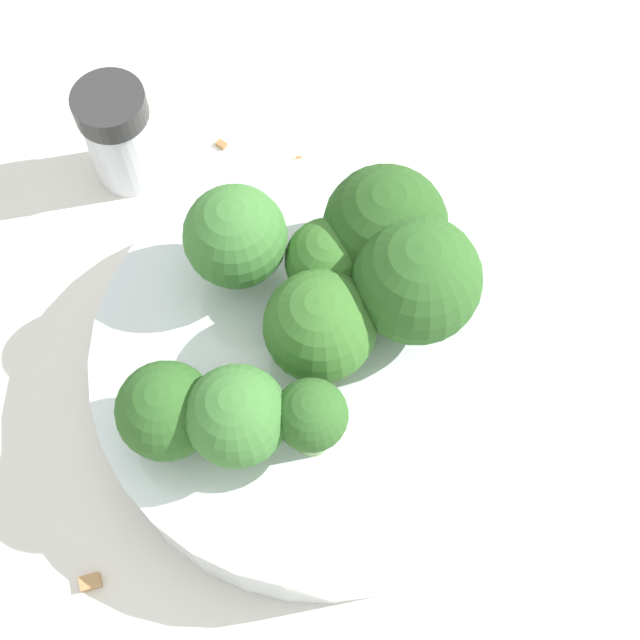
# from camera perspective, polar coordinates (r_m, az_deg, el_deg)

# --- Properties ---
(ground_plane) EXTENTS (3.00, 3.00, 0.00)m
(ground_plane) POSITION_cam_1_polar(r_m,az_deg,el_deg) (0.48, -0.00, -4.29)
(ground_plane) COLOR silver
(bowl) EXTENTS (0.22, 0.22, 0.05)m
(bowl) POSITION_cam_1_polar(r_m,az_deg,el_deg) (0.45, -0.00, -3.17)
(bowl) COLOR silver
(bowl) RESTS_ON ground_plane
(broccoli_floret_0) EXTENTS (0.05, 0.05, 0.05)m
(broccoli_floret_0) POSITION_cam_1_polar(r_m,az_deg,el_deg) (0.40, 0.09, -0.50)
(broccoli_floret_0) COLOR #84AD66
(broccoli_floret_0) RESTS_ON bowl
(broccoli_floret_1) EXTENTS (0.06, 0.06, 0.07)m
(broccoli_floret_1) POSITION_cam_1_polar(r_m,az_deg,el_deg) (0.40, 6.21, 2.52)
(broccoli_floret_1) COLOR #8EB770
(broccoli_floret_1) RESTS_ON bowl
(broccoli_floret_2) EXTENTS (0.05, 0.05, 0.06)m
(broccoli_floret_2) POSITION_cam_1_polar(r_m,az_deg,el_deg) (0.42, -5.44, 5.27)
(broccoli_floret_2) COLOR #7A9E5B
(broccoli_floret_2) RESTS_ON bowl
(broccoli_floret_3) EXTENTS (0.03, 0.03, 0.05)m
(broccoli_floret_3) POSITION_cam_1_polar(r_m,az_deg,el_deg) (0.38, -0.56, -6.29)
(broccoli_floret_3) COLOR #84AD66
(broccoli_floret_3) RESTS_ON bowl
(broccoli_floret_4) EXTENTS (0.04, 0.04, 0.05)m
(broccoli_floret_4) POSITION_cam_1_polar(r_m,az_deg,el_deg) (0.40, -9.81, -5.78)
(broccoli_floret_4) COLOR #84AD66
(broccoli_floret_4) RESTS_ON bowl
(broccoli_floret_5) EXTENTS (0.04, 0.04, 0.05)m
(broccoli_floret_5) POSITION_cam_1_polar(r_m,az_deg,el_deg) (0.42, 0.53, 3.72)
(broccoli_floret_5) COLOR #8EB770
(broccoli_floret_5) RESTS_ON bowl
(broccoli_floret_6) EXTENTS (0.04, 0.04, 0.06)m
(broccoli_floret_6) POSITION_cam_1_polar(r_m,az_deg,el_deg) (0.38, -5.33, -6.22)
(broccoli_floret_6) COLOR #7A9E5B
(broccoli_floret_6) RESTS_ON bowl
(broccoli_floret_7) EXTENTS (0.06, 0.06, 0.06)m
(broccoli_floret_7) POSITION_cam_1_polar(r_m,az_deg,el_deg) (0.42, 4.19, 5.91)
(broccoli_floret_7) COLOR #8EB770
(broccoli_floret_7) RESTS_ON bowl
(pepper_shaker) EXTENTS (0.04, 0.04, 0.07)m
(pepper_shaker) POSITION_cam_1_polar(r_m,az_deg,el_deg) (0.52, -12.70, 11.45)
(pepper_shaker) COLOR silver
(pepper_shaker) RESTS_ON ground_plane
(almond_crumb_0) EXTENTS (0.01, 0.01, 0.01)m
(almond_crumb_0) POSITION_cam_1_polar(r_m,az_deg,el_deg) (0.54, -1.40, 10.23)
(almond_crumb_0) COLOR olive
(almond_crumb_0) RESTS_ON ground_plane
(almond_crumb_1) EXTENTS (0.01, 0.01, 0.01)m
(almond_crumb_1) POSITION_cam_1_polar(r_m,az_deg,el_deg) (0.54, 5.79, 9.28)
(almond_crumb_1) COLOR olive
(almond_crumb_1) RESTS_ON ground_plane
(almond_crumb_3) EXTENTS (0.01, 0.01, 0.01)m
(almond_crumb_3) POSITION_cam_1_polar(r_m,az_deg,el_deg) (0.55, -6.35, 11.20)
(almond_crumb_3) COLOR olive
(almond_crumb_3) RESTS_ON ground_plane
(almond_crumb_4) EXTENTS (0.01, 0.01, 0.01)m
(almond_crumb_4) POSITION_cam_1_polar(r_m,az_deg,el_deg) (0.46, -14.56, -15.88)
(almond_crumb_4) COLOR #AD7F4C
(almond_crumb_4) RESTS_ON ground_plane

